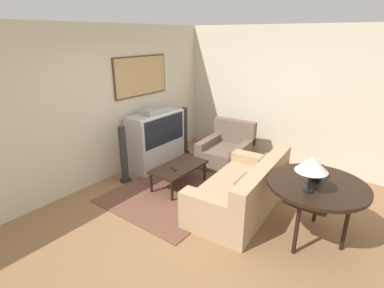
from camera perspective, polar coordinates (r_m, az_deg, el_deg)
The scene contains 14 objects.
ground_plane at distance 4.61m, azimuth 2.14°, elevation -12.98°, with size 12.00×12.00×0.00m, color #8E6642.
wall_back at distance 5.49m, azimuth -16.21°, elevation 7.18°, with size 12.00×0.10×2.70m.
wall_right at distance 6.32m, azimuth 16.30°, elevation 8.73°, with size 0.06×12.00×2.70m.
area_rug at distance 5.31m, azimuth -1.64°, elevation -8.09°, with size 2.57×1.79×0.01m.
tv at distance 5.98m, azimuth -6.85°, elevation 0.93°, with size 1.18×0.50×1.18m.
couch at distance 4.64m, azimuth 9.58°, elevation -8.96°, with size 1.95×1.10×0.80m.
armchair at distance 6.10m, azimuth 6.63°, elevation -1.55°, with size 1.03×0.97×0.87m.
coffee_table at distance 5.18m, azimuth -2.52°, elevation -4.60°, with size 1.01×0.55×0.39m.
console_table at distance 4.05m, azimuth 22.74°, elevation -7.75°, with size 1.21×1.21×0.80m.
table_lamp at distance 3.65m, azimuth 21.92°, elevation -3.63°, with size 0.37×0.37×0.44m.
mantel_clock at distance 4.04m, azimuth 22.81°, elevation -5.17°, with size 0.14×0.10×0.20m.
remote at distance 5.03m, azimuth -3.58°, elevation -4.79°, with size 0.11×0.16×0.02m.
speaker_tower_left at distance 5.44m, azimuth -12.89°, elevation -2.27°, with size 0.22×0.22×1.04m.
speaker_tower_right at distance 6.60m, azimuth -1.43°, elevation 2.31°, with size 0.22×0.22×1.04m.
Camera 1 is at (-3.18, -2.19, 2.53)m, focal length 28.00 mm.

